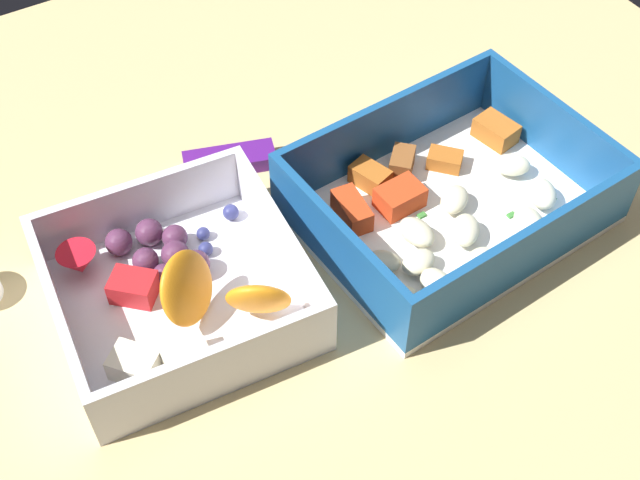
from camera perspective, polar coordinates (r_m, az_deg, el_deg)
table_surface at (r=59.77cm, az=0.97°, el=-1.34°), size 80.00×80.00×2.00cm
pasta_container at (r=60.49cm, az=8.75°, el=2.68°), size 21.43×16.80×5.79cm
fruit_bowl at (r=55.56cm, az=-9.80°, el=-3.24°), size 16.96×16.82×5.77cm
candy_bar at (r=64.68cm, az=-6.17°, el=5.42°), size 7.40×4.50×1.20cm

